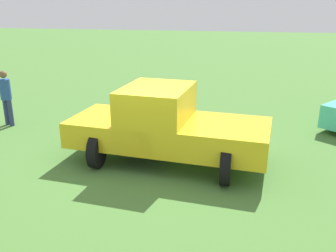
{
  "coord_description": "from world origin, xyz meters",
  "views": [
    {
      "loc": [
        7.93,
        1.87,
        3.71
      ],
      "look_at": [
        -0.22,
        0.29,
        0.9
      ],
      "focal_mm": 39.95,
      "sensor_mm": 36.0,
      "label": 1
    }
  ],
  "objects": [
    {
      "name": "pickup_truck",
      "position": [
        -0.23,
        0.17,
        0.94
      ],
      "size": [
        2.63,
        4.82,
        1.82
      ],
      "rotation": [
        0.0,
        0.0,
        1.47
      ],
      "color": "black",
      "rests_on": "ground_plane"
    },
    {
      "name": "ground_plane",
      "position": [
        0.0,
        0.0,
        0.0
      ],
      "size": [
        80.0,
        80.0,
        0.0
      ],
      "primitive_type": "plane",
      "color": "#477533"
    },
    {
      "name": "person_bystander",
      "position": [
        -1.99,
        -5.07,
        0.97
      ],
      "size": [
        0.4,
        0.4,
        1.71
      ],
      "rotation": [
        0.0,
        0.0,
        2.82
      ],
      "color": "navy",
      "rests_on": "ground_plane"
    }
  ]
}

